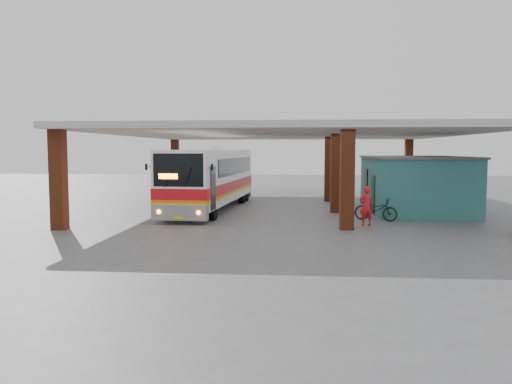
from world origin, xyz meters
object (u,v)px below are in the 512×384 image
object	(u,v)px
pedestrian	(366,206)
red_chair	(353,199)
coach_bus	(211,178)
motorcycle	(376,209)

from	to	relation	value
pedestrian	red_chair	size ratio (longest dim) A/B	2.57
coach_bus	motorcycle	size ratio (longest dim) A/B	6.06
pedestrian	red_chair	bearing A→B (deg)	-111.02
motorcycle	red_chair	size ratio (longest dim) A/B	3.01
pedestrian	motorcycle	bearing A→B (deg)	-131.59
motorcycle	red_chair	world-z (taller)	motorcycle
coach_bus	pedestrian	bearing A→B (deg)	-30.59
motorcycle	red_chair	distance (m)	7.38
coach_bus	pedestrian	distance (m)	9.95
coach_bus	motorcycle	world-z (taller)	coach_bus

